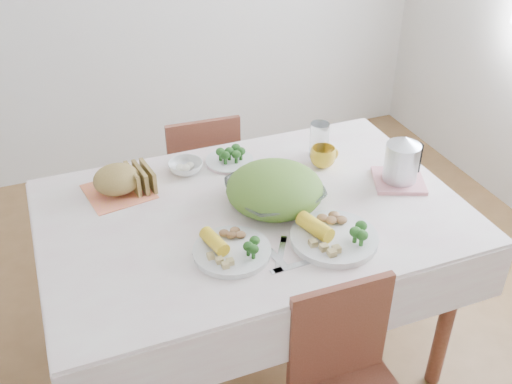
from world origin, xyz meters
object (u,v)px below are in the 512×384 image
object	(u,v)px
dining_table	(253,289)
salad_bowl	(275,195)
electric_kettle	(403,155)
chair_far	(198,167)
dinner_plate_right	(334,239)
dinner_plate_left	(232,251)
yellow_mug	(323,157)

from	to	relation	value
dining_table	salad_bowl	bearing A→B (deg)	2.95
electric_kettle	dining_table	bearing A→B (deg)	171.19
chair_far	dining_table	bearing A→B (deg)	90.95
dining_table	dinner_plate_right	xyz separation A→B (m)	(0.19, -0.27, 0.40)
chair_far	dinner_plate_left	bearing A→B (deg)	82.96
dinner_plate_right	yellow_mug	distance (m)	0.49
salad_bowl	yellow_mug	bearing A→B (deg)	32.24
salad_bowl	dinner_plate_right	size ratio (longest dim) A/B	1.12
dinner_plate_left	dinner_plate_right	size ratio (longest dim) A/B	0.87
chair_far	dinner_plate_right	distance (m)	1.16
yellow_mug	electric_kettle	size ratio (longest dim) A/B	0.57
salad_bowl	dinner_plate_left	xyz separation A→B (m)	(-0.24, -0.22, -0.03)
electric_kettle	yellow_mug	bearing A→B (deg)	129.47
salad_bowl	dining_table	bearing A→B (deg)	-177.05
chair_far	yellow_mug	size ratio (longest dim) A/B	7.62
yellow_mug	electric_kettle	distance (m)	0.32
yellow_mug	dinner_plate_right	bearing A→B (deg)	-112.19
chair_far	electric_kettle	size ratio (longest dim) A/B	4.37
dining_table	dinner_plate_right	world-z (taller)	dinner_plate_right
dining_table	electric_kettle	bearing A→B (deg)	-3.31
dining_table	dinner_plate_left	bearing A→B (deg)	-126.13
dinner_plate_left	electric_kettle	bearing A→B (deg)	13.43
chair_far	salad_bowl	world-z (taller)	chair_far
yellow_mug	electric_kettle	bearing A→B (deg)	-45.03
dinner_plate_left	dinner_plate_right	world-z (taller)	dinner_plate_right
dining_table	electric_kettle	world-z (taller)	electric_kettle
dinner_plate_left	salad_bowl	bearing A→B (deg)	41.91
dinner_plate_left	electric_kettle	world-z (taller)	electric_kettle
yellow_mug	electric_kettle	world-z (taller)	electric_kettle
chair_far	dinner_plate_right	world-z (taller)	chair_far
salad_bowl	yellow_mug	world-z (taller)	yellow_mug
dinner_plate_right	electric_kettle	distance (m)	0.48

